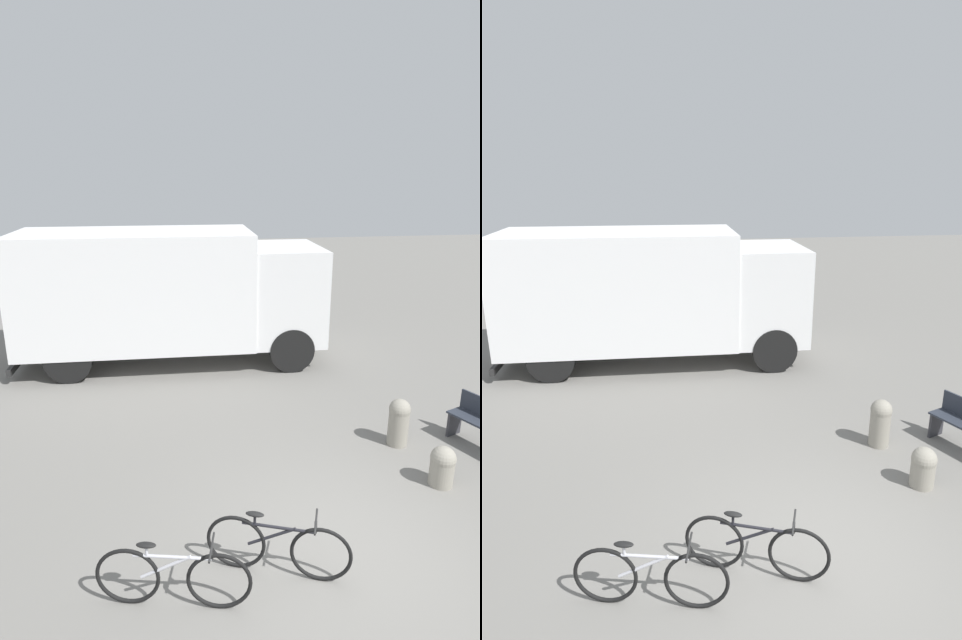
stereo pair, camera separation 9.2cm
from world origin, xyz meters
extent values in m
plane|color=slate|center=(0.00, 0.00, 0.00)|extent=(60.00, 60.00, 0.00)
cube|color=white|center=(-2.78, 7.08, 1.90)|extent=(5.58, 2.58, 2.73)
cube|color=silver|center=(0.85, 7.01, 1.70)|extent=(1.78, 2.41, 2.32)
cube|color=black|center=(-5.59, 7.13, 0.29)|extent=(0.14, 2.36, 0.16)
cylinder|color=black|center=(0.87, 8.09, 0.53)|extent=(1.07, 0.30, 1.07)
cylinder|color=black|center=(0.83, 5.93, 0.53)|extent=(1.07, 0.30, 1.07)
cylinder|color=black|center=(-4.28, 8.19, 0.53)|extent=(1.07, 0.30, 1.07)
cylinder|color=black|center=(-4.32, 6.03, 0.53)|extent=(1.07, 0.30, 1.07)
cube|color=#2D2D33|center=(3.03, 2.54, 0.23)|extent=(0.33, 0.17, 0.47)
torus|color=black|center=(-2.58, -0.38, 0.36)|extent=(0.72, 0.20, 0.72)
torus|color=black|center=(-1.59, -0.60, 0.36)|extent=(0.72, 0.20, 0.72)
cylinder|color=silver|center=(-2.09, -0.49, 0.65)|extent=(0.85, 0.22, 0.04)
cylinder|color=silver|center=(-2.16, -0.47, 0.52)|extent=(0.57, 0.16, 0.34)
cylinder|color=silver|center=(-2.36, -0.43, 0.71)|extent=(0.03, 0.03, 0.12)
ellipsoid|color=black|center=(-2.36, -0.43, 0.79)|extent=(0.23, 0.13, 0.05)
cylinder|color=black|center=(-1.67, -0.58, 0.73)|extent=(0.03, 0.03, 0.15)
cylinder|color=black|center=(-1.67, -0.58, 0.80)|extent=(0.12, 0.44, 0.02)
torus|color=black|center=(-1.33, -0.03, 0.36)|extent=(0.70, 0.29, 0.72)
torus|color=black|center=(-0.38, -0.38, 0.36)|extent=(0.70, 0.29, 0.72)
cylinder|color=black|center=(-0.86, -0.20, 0.65)|extent=(0.82, 0.33, 0.04)
cylinder|color=black|center=(-0.93, -0.18, 0.52)|extent=(0.55, 0.23, 0.34)
cylinder|color=black|center=(-1.12, -0.11, 0.71)|extent=(0.03, 0.03, 0.12)
ellipsoid|color=black|center=(-1.12, -0.11, 0.79)|extent=(0.24, 0.16, 0.05)
cylinder|color=black|center=(-0.46, -0.35, 0.73)|extent=(0.03, 0.03, 0.15)
cylinder|color=black|center=(-0.46, -0.35, 0.80)|extent=(0.17, 0.42, 0.02)
cylinder|color=gray|center=(2.01, 1.16, 0.23)|extent=(0.36, 0.36, 0.45)
sphere|color=gray|center=(2.01, 1.16, 0.45)|extent=(0.38, 0.38, 0.38)
cylinder|color=gray|center=(1.87, 2.38, 0.34)|extent=(0.35, 0.35, 0.67)
sphere|color=gray|center=(1.87, 2.38, 0.67)|extent=(0.37, 0.37, 0.37)
camera|label=1|loc=(-2.00, -4.94, 4.63)|focal=28.00mm
camera|label=2|loc=(-1.91, -4.95, 4.63)|focal=28.00mm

